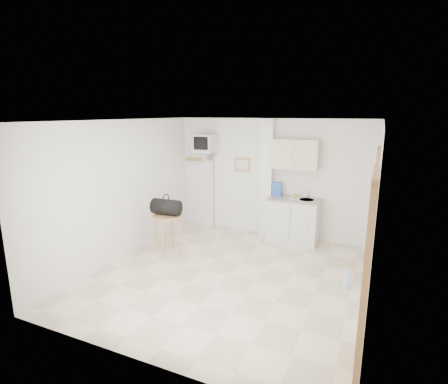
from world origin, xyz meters
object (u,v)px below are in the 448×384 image
at_px(crt_television, 205,144).
at_px(duffel_bag, 166,207).
at_px(round_table, 167,222).
at_px(water_bottle, 347,279).

xyz_separation_m(crt_television, duffel_bag, (-0.04, -1.56, -1.05)).
xyz_separation_m(round_table, water_bottle, (3.25, -0.07, -0.47)).
distance_m(round_table, duffel_bag, 0.28).
xyz_separation_m(round_table, duffel_bag, (-0.04, 0.04, 0.27)).
relative_size(round_table, water_bottle, 2.34).
xyz_separation_m(crt_television, round_table, (0.00, -1.61, -1.32)).
bearing_deg(duffel_bag, crt_television, 87.55).
distance_m(round_table, water_bottle, 3.28).
bearing_deg(water_bottle, duffel_bag, 178.04).
height_order(crt_television, duffel_bag, crt_television).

